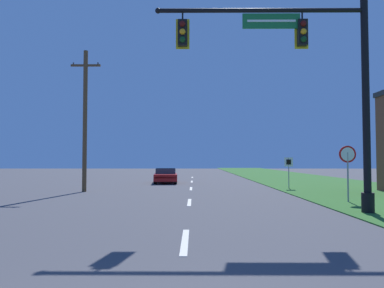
% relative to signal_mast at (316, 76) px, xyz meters
% --- Properties ---
extents(grass_verge_right, '(10.00, 110.00, 0.04)m').
position_rel_signal_mast_xyz_m(grass_verge_right, '(5.87, 19.43, -4.90)').
color(grass_verge_right, '#2D6626').
rests_on(grass_verge_right, ground).
extents(road_center_line, '(0.16, 34.80, 0.01)m').
position_rel_signal_mast_xyz_m(road_center_line, '(-4.63, 11.43, -4.92)').
color(road_center_line, silver).
rests_on(road_center_line, ground).
extents(signal_mast, '(7.83, 0.47, 8.19)m').
position_rel_signal_mast_xyz_m(signal_mast, '(0.00, 0.00, 0.00)').
color(signal_mast, black).
rests_on(signal_mast, grass_verge_right).
extents(car_ahead, '(2.11, 4.37, 1.19)m').
position_rel_signal_mast_xyz_m(car_ahead, '(-6.78, 17.49, -4.32)').
color(car_ahead, black).
rests_on(car_ahead, ground).
extents(stop_sign, '(0.76, 0.07, 2.50)m').
position_rel_signal_mast_xyz_m(stop_sign, '(2.48, 3.43, -3.06)').
color(stop_sign, gray).
rests_on(stop_sign, grass_verge_right).
extents(route_sign_post, '(0.55, 0.06, 2.03)m').
position_rel_signal_mast_xyz_m(route_sign_post, '(1.83, 11.38, -3.40)').
color(route_sign_post, gray).
rests_on(route_sign_post, grass_verge_right).
extents(utility_pole_near, '(1.80, 0.26, 8.56)m').
position_rel_signal_mast_xyz_m(utility_pole_near, '(-11.03, 9.08, -0.49)').
color(utility_pole_near, brown).
rests_on(utility_pole_near, ground).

